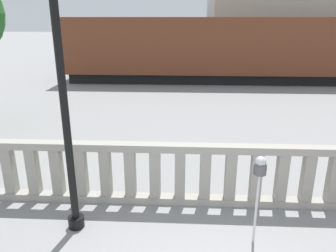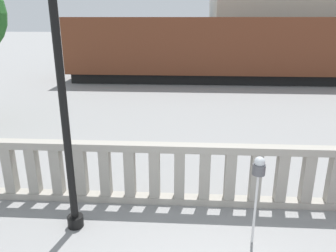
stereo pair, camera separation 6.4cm
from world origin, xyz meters
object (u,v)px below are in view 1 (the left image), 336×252
train_near (266,48)px  lamppost (54,5)px  parking_meter (260,173)px  train_far (239,39)px

train_near → lamppost: bearing=-114.2°
lamppost → parking_meter: (3.01, -0.25, -2.41)m
lamppost → parking_meter: 3.86m
train_near → parking_meter: bearing=-103.0°
lamppost → parking_meter: size_ratio=4.48×
train_near → train_far: size_ratio=0.92×
train_far → parking_meter: bearing=-97.8°
train_near → train_far: (0.05, 10.19, -0.09)m
parking_meter → train_near: size_ratio=0.07×
parking_meter → train_near: bearing=77.0°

